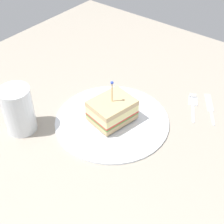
# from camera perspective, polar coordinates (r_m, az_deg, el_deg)

# --- Properties ---
(ground_plane) EXTENTS (1.08, 1.08, 0.02)m
(ground_plane) POSITION_cam_1_polar(r_m,az_deg,el_deg) (0.77, -0.00, -2.23)
(ground_plane) COLOR #9E9384
(plate) EXTENTS (0.27, 0.27, 0.01)m
(plate) POSITION_cam_1_polar(r_m,az_deg,el_deg) (0.76, -0.00, -1.41)
(plate) COLOR white
(plate) RESTS_ON ground_plane
(sandwich_half_center) EXTENTS (0.10, 0.11, 0.11)m
(sandwich_half_center) POSITION_cam_1_polar(r_m,az_deg,el_deg) (0.74, 0.10, 0.25)
(sandwich_half_center) COLOR tan
(sandwich_half_center) RESTS_ON plate
(drink_glass) EXTENTS (0.07, 0.07, 0.11)m
(drink_glass) POSITION_cam_1_polar(r_m,az_deg,el_deg) (0.75, -16.36, -0.07)
(drink_glass) COLOR gold
(drink_glass) RESTS_ON ground_plane
(fork) EXTENTS (0.06, 0.11, 0.00)m
(fork) POSITION_cam_1_polar(r_m,az_deg,el_deg) (0.84, 14.36, 1.43)
(fork) COLOR silver
(fork) RESTS_ON ground_plane
(knife) EXTENTS (0.07, 0.11, 0.00)m
(knife) POSITION_cam_1_polar(r_m,az_deg,el_deg) (0.84, 17.20, 0.88)
(knife) COLOR silver
(knife) RESTS_ON ground_plane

